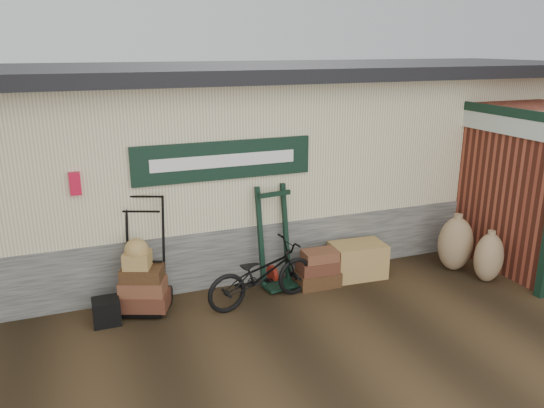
{
  "coord_description": "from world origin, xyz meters",
  "views": [
    {
      "loc": [
        -2.32,
        -6.12,
        3.52
      ],
      "look_at": [
        0.4,
        0.9,
        1.25
      ],
      "focal_mm": 35.0,
      "sensor_mm": 36.0,
      "label": 1
    }
  ],
  "objects_px": {
    "green_barrow": "(275,237)",
    "suitcase_stack": "(318,268)",
    "bicycle": "(262,271)",
    "black_trunk": "(106,312)",
    "wicker_hamper": "(358,260)",
    "porter_trolley": "(144,253)"
  },
  "relations": [
    {
      "from": "bicycle",
      "to": "suitcase_stack",
      "type": "bearing_deg",
      "value": -86.93
    },
    {
      "from": "bicycle",
      "to": "porter_trolley",
      "type": "bearing_deg",
      "value": 63.33
    },
    {
      "from": "porter_trolley",
      "to": "suitcase_stack",
      "type": "xyz_separation_m",
      "value": [
        2.51,
        -0.25,
        -0.51
      ]
    },
    {
      "from": "suitcase_stack",
      "to": "green_barrow",
      "type": "bearing_deg",
      "value": 157.18
    },
    {
      "from": "porter_trolley",
      "to": "bicycle",
      "type": "distance_m",
      "value": 1.63
    },
    {
      "from": "green_barrow",
      "to": "suitcase_stack",
      "type": "relative_size",
      "value": 2.39
    },
    {
      "from": "suitcase_stack",
      "to": "bicycle",
      "type": "relative_size",
      "value": 0.38
    },
    {
      "from": "black_trunk",
      "to": "bicycle",
      "type": "height_order",
      "value": "bicycle"
    },
    {
      "from": "green_barrow",
      "to": "suitcase_stack",
      "type": "xyz_separation_m",
      "value": [
        0.6,
        -0.25,
        -0.48
      ]
    },
    {
      "from": "wicker_hamper",
      "to": "bicycle",
      "type": "distance_m",
      "value": 1.76
    },
    {
      "from": "porter_trolley",
      "to": "black_trunk",
      "type": "xyz_separation_m",
      "value": [
        -0.57,
        -0.3,
        -0.62
      ]
    },
    {
      "from": "wicker_hamper",
      "to": "green_barrow",
      "type": "bearing_deg",
      "value": 172.76
    },
    {
      "from": "suitcase_stack",
      "to": "wicker_hamper",
      "type": "height_order",
      "value": "suitcase_stack"
    },
    {
      "from": "suitcase_stack",
      "to": "black_trunk",
      "type": "relative_size",
      "value": 1.85
    },
    {
      "from": "wicker_hamper",
      "to": "black_trunk",
      "type": "distance_m",
      "value": 3.82
    },
    {
      "from": "black_trunk",
      "to": "bicycle",
      "type": "bearing_deg",
      "value": -4.65
    },
    {
      "from": "green_barrow",
      "to": "bicycle",
      "type": "relative_size",
      "value": 0.92
    },
    {
      "from": "green_barrow",
      "to": "bicycle",
      "type": "bearing_deg",
      "value": -135.99
    },
    {
      "from": "suitcase_stack",
      "to": "black_trunk",
      "type": "bearing_deg",
      "value": -179.06
    },
    {
      "from": "wicker_hamper",
      "to": "bicycle",
      "type": "bearing_deg",
      "value": -169.97
    },
    {
      "from": "bicycle",
      "to": "wicker_hamper",
      "type": "bearing_deg",
      "value": -89.6
    },
    {
      "from": "suitcase_stack",
      "to": "wicker_hamper",
      "type": "distance_m",
      "value": 0.74
    }
  ]
}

